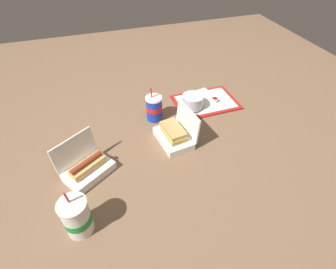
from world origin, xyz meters
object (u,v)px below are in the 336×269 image
(ketchup_cup, at_px, (215,100))
(soda_cup_right, at_px, (154,108))
(plastic_fork, at_px, (214,106))
(soda_cup_back, at_px, (77,217))
(cake_container, at_px, (193,102))
(clamshell_hotdog_front, at_px, (87,167))
(clamshell_sandwich_corner, at_px, (175,134))
(food_tray, at_px, (205,102))

(ketchup_cup, height_order, soda_cup_right, soda_cup_right)
(plastic_fork, bearing_deg, soda_cup_back, 17.10)
(soda_cup_right, bearing_deg, cake_container, -175.42)
(cake_container, relative_size, soda_cup_right, 0.63)
(ketchup_cup, relative_size, clamshell_hotdog_front, 0.16)
(cake_container, bearing_deg, ketchup_cup, -176.38)
(clamshell_sandwich_corner, bearing_deg, food_tray, -138.18)
(cake_container, bearing_deg, clamshell_hotdog_front, 26.26)
(food_tray, distance_m, soda_cup_back, 0.99)
(cake_container, height_order, clamshell_sandwich_corner, clamshell_sandwich_corner)
(plastic_fork, height_order, soda_cup_back, soda_cup_back)
(ketchup_cup, bearing_deg, soda_cup_right, 4.21)
(cake_container, bearing_deg, clamshell_sandwich_corner, 50.34)
(ketchup_cup, bearing_deg, clamshell_hotdog_front, 22.37)
(clamshell_sandwich_corner, xyz_separation_m, soda_cup_back, (0.49, 0.35, 0.04))
(soda_cup_right, bearing_deg, plastic_fork, 177.44)
(clamshell_sandwich_corner, distance_m, soda_cup_right, 0.22)
(clamshell_hotdog_front, height_order, clamshell_sandwich_corner, clamshell_sandwich_corner)
(clamshell_hotdog_front, xyz_separation_m, clamshell_sandwich_corner, (-0.44, -0.08, 0.00))
(ketchup_cup, bearing_deg, food_tray, -22.12)
(soda_cup_back, bearing_deg, clamshell_hotdog_front, -100.78)
(plastic_fork, xyz_separation_m, soda_cup_back, (0.81, 0.54, 0.06))
(ketchup_cup, distance_m, plastic_fork, 0.05)
(food_tray, relative_size, soda_cup_back, 1.67)
(soda_cup_back, bearing_deg, cake_container, -139.79)
(cake_container, height_order, soda_cup_right, soda_cup_right)
(plastic_fork, distance_m, clamshell_sandwich_corner, 0.37)
(food_tray, xyz_separation_m, soda_cup_back, (0.78, 0.61, 0.07))
(cake_container, height_order, ketchup_cup, cake_container)
(cake_container, bearing_deg, food_tray, -163.42)
(food_tray, xyz_separation_m, ketchup_cup, (-0.05, 0.02, 0.02))
(ketchup_cup, relative_size, plastic_fork, 0.36)
(food_tray, bearing_deg, ketchup_cup, 157.88)
(soda_cup_back, bearing_deg, soda_cup_right, -128.59)
(clamshell_hotdog_front, height_order, soda_cup_back, soda_cup_back)
(ketchup_cup, height_order, plastic_fork, ketchup_cup)
(ketchup_cup, relative_size, soda_cup_right, 0.20)
(clamshell_hotdog_front, bearing_deg, plastic_fork, -159.91)
(clamshell_hotdog_front, bearing_deg, ketchup_cup, -157.63)
(food_tray, bearing_deg, clamshell_hotdog_front, 25.03)
(cake_container, distance_m, soda_cup_right, 0.24)
(clamshell_sandwich_corner, height_order, soda_cup_right, soda_cup_right)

